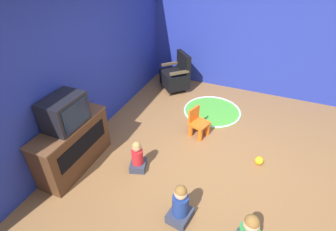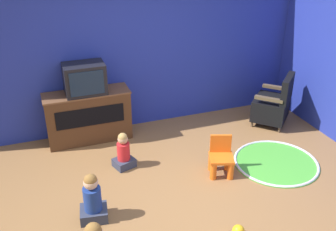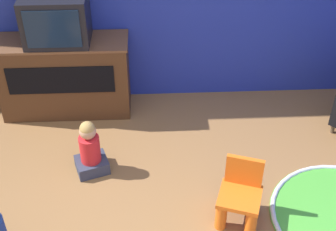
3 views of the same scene
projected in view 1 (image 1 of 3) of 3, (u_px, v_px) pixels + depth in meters
ground_plane at (208, 164)px, 4.20m from camera, size 30.00×30.00×0.00m
wall_back at (76, 61)px, 4.05m from camera, size 5.86×0.12×2.87m
wall_right at (268, 30)px, 5.41m from camera, size 0.12×5.28×2.87m
tv_cabinet at (73, 145)px, 3.96m from camera, size 1.28×0.44×0.79m
television at (64, 112)px, 3.62m from camera, size 0.59×0.42×0.45m
black_armchair at (176, 76)px, 6.08m from camera, size 0.80×0.80×0.87m
yellow_kid_chair at (198, 125)px, 4.72m from camera, size 0.40×0.39×0.53m
play_mat at (212, 111)px, 5.47m from camera, size 1.19×1.19×0.04m
child_watching_left at (180, 206)px, 3.24m from camera, size 0.35×0.31×0.61m
child_watching_center at (137, 157)px, 4.00m from camera, size 0.33×0.31×0.53m
toy_ball at (259, 161)px, 4.17m from camera, size 0.14×0.14×0.14m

